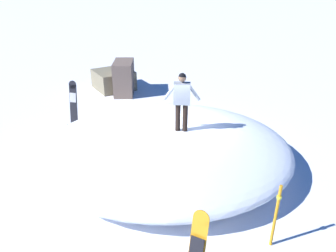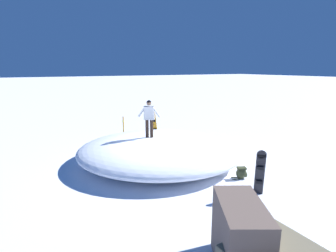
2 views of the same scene
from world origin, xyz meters
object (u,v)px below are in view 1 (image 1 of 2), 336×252
snowboard_primary_upright (73,102)px  trail_marker_pole (276,215)px  snowboarder_standing (182,98)px  backpack_near (72,132)px

snowboard_primary_upright → trail_marker_pole: size_ratio=1.08×
snowboarder_standing → backpack_near: snowboarder_standing is taller
snowboarder_standing → trail_marker_pole: 3.75m
snowboarder_standing → backpack_near: bearing=124.9°
snowboard_primary_upright → backpack_near: (-0.46, -1.25, -0.59)m
snowboarder_standing → backpack_near: size_ratio=2.66×
backpack_near → trail_marker_pole: bearing=-71.3°
trail_marker_pole → backpack_near: bearing=108.7°
snowboarder_standing → trail_marker_pole: bearing=-89.9°
snowboard_primary_upright → trail_marker_pole: (1.85, -8.07, -0.04)m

